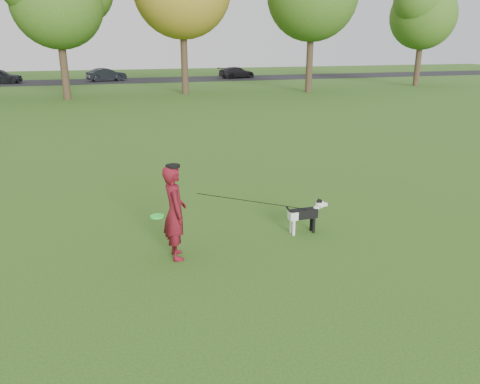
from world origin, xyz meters
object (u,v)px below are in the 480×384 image
object	(u,v)px
dog	(306,213)
car_right	(237,72)
car_mid	(106,75)
man	(175,212)

from	to	relation	value
dog	car_right	xyz separation A→B (m)	(10.84, 39.63, 0.16)
dog	car_mid	size ratio (longest dim) A/B	0.25
car_mid	dog	bearing A→B (deg)	170.06
car_mid	car_right	distance (m)	12.97
car_right	dog	bearing A→B (deg)	151.53
man	car_mid	xyz separation A→B (m)	(0.47, 39.96, -0.20)
man	car_right	xyz separation A→B (m)	(13.44, 39.96, -0.25)
dog	car_mid	world-z (taller)	car_mid
man	car_mid	size ratio (longest dim) A/B	0.45
dog	car_right	bearing A→B (deg)	74.71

